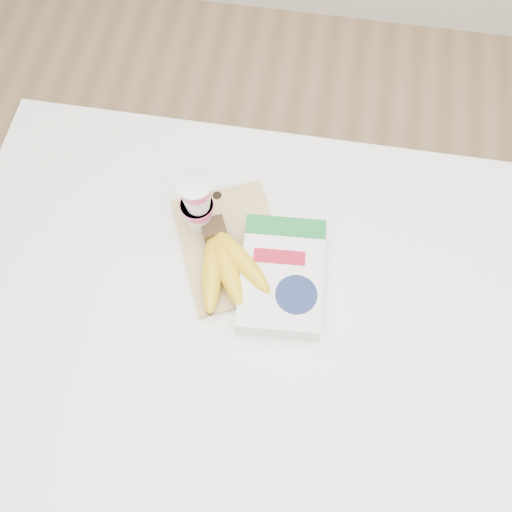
{
  "coord_description": "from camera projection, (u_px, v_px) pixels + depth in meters",
  "views": [
    {
      "loc": [
        0.03,
        -0.38,
        2.12
      ],
      "look_at": [
        -0.05,
        0.11,
        1.06
      ],
      "focal_mm": 40.0,
      "sensor_mm": 36.0,
      "label": 1
    }
  ],
  "objects": [
    {
      "name": "yogurt_stack",
      "position": [
        197.0,
        203.0,
        1.14
      ],
      "size": [
        0.07,
        0.07,
        0.17
      ],
      "color": "white",
      "rests_on": "cutting_board"
    },
    {
      "name": "cutting_board",
      "position": [
        231.0,
        246.0,
        1.21
      ],
      "size": [
        0.3,
        0.34,
        0.01
      ],
      "primitive_type": "cube",
      "rotation": [
        0.0,
        0.0,
        0.43
      ],
      "color": "tan",
      "rests_on": "table"
    },
    {
      "name": "bananas",
      "position": [
        226.0,
        264.0,
        1.16
      ],
      "size": [
        0.18,
        0.22,
        0.07
      ],
      "color": "#382816",
      "rests_on": "cutting_board"
    },
    {
      "name": "cereal_box",
      "position": [
        282.0,
        276.0,
        1.16
      ],
      "size": [
        0.18,
        0.26,
        0.06
      ],
      "rotation": [
        0.0,
        0.0,
        0.07
      ],
      "color": "white",
      "rests_on": "table"
    },
    {
      "name": "room",
      "position": [
        275.0,
        242.0,
        0.85
      ],
      "size": [
        4.0,
        4.0,
        4.0
      ],
      "color": "tan",
      "rests_on": "ground"
    },
    {
      "name": "table",
      "position": [
        266.0,
        374.0,
        1.62
      ],
      "size": [
        1.36,
        0.91,
        1.02
      ],
      "primitive_type": "cube",
      "color": "white",
      "rests_on": "ground"
    }
  ]
}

